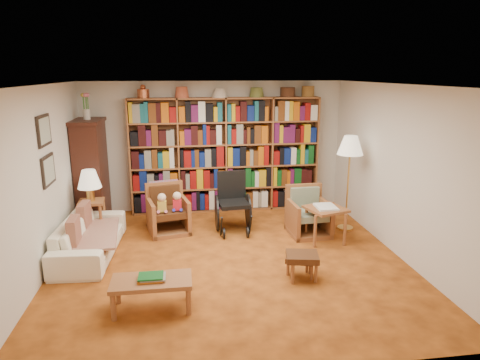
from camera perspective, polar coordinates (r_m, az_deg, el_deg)
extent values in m
plane|color=#BB5F1C|center=(6.38, -1.37, -10.48)|extent=(5.00, 5.00, 0.00)
plane|color=white|center=(5.80, -1.52, 12.58)|extent=(5.00, 5.00, 0.00)
plane|color=silver|center=(8.41, -3.42, 4.51)|extent=(5.00, 0.00, 5.00)
plane|color=silver|center=(3.62, 3.20, -8.90)|extent=(5.00, 0.00, 5.00)
plane|color=silver|center=(6.21, -25.02, -0.32)|extent=(0.00, 5.00, 5.00)
plane|color=silver|center=(6.72, 20.24, 1.17)|extent=(0.00, 5.00, 5.00)
cube|color=brown|center=(8.29, -1.94, 3.34)|extent=(3.60, 0.30, 2.20)
cube|color=#3A150F|center=(8.12, -19.16, 0.86)|extent=(0.45, 0.90, 1.80)
cube|color=#3A150F|center=(7.96, -19.70, 7.38)|extent=(0.50, 0.95, 0.06)
cylinder|color=beige|center=(7.95, -19.78, 8.24)|extent=(0.12, 0.12, 0.18)
cube|color=black|center=(6.37, -24.70, 6.02)|extent=(0.03, 0.52, 0.42)
cube|color=gray|center=(6.37, -24.57, 6.03)|extent=(0.01, 0.44, 0.34)
cube|color=black|center=(6.46, -24.20, 1.20)|extent=(0.03, 0.52, 0.42)
cube|color=gray|center=(6.46, -24.07, 1.21)|extent=(0.01, 0.44, 0.34)
imported|color=white|center=(6.82, -19.39, -7.18)|extent=(1.90, 0.83, 0.54)
cube|color=beige|center=(6.80, -19.00, -6.96)|extent=(0.82, 1.36, 0.04)
cube|color=maroon|center=(7.11, -20.01, -4.84)|extent=(0.15, 0.40, 0.40)
cube|color=maroon|center=(6.46, -21.24, -6.84)|extent=(0.14, 0.40, 0.40)
cube|color=brown|center=(7.46, -19.23, -2.77)|extent=(0.43, 0.43, 0.04)
cylinder|color=brown|center=(7.43, -20.50, -5.41)|extent=(0.05, 0.05, 0.57)
cylinder|color=brown|center=(7.37, -18.03, -5.37)|extent=(0.05, 0.05, 0.57)
cylinder|color=brown|center=(7.73, -20.01, -4.61)|extent=(0.05, 0.05, 0.57)
cylinder|color=brown|center=(7.67, -17.63, -4.56)|extent=(0.05, 0.05, 0.57)
cylinder|color=gold|center=(7.42, -19.31, -1.84)|extent=(0.13, 0.13, 0.21)
cone|color=beige|center=(7.36, -19.48, 0.14)|extent=(0.38, 0.38, 0.30)
cube|color=brown|center=(7.47, -9.45, -6.58)|extent=(0.78, 0.80, 0.07)
cube|color=brown|center=(7.40, -11.80, -4.82)|extent=(0.21, 0.67, 0.58)
cube|color=brown|center=(7.38, -7.24, -4.68)|extent=(0.21, 0.67, 0.58)
cube|color=brown|center=(7.64, -9.51, -3.19)|extent=(0.65, 0.21, 0.81)
cube|color=#432112|center=(7.34, -9.55, -4.29)|extent=(0.62, 0.66, 0.11)
cube|color=#432112|center=(7.52, -9.58, -1.95)|extent=(0.51, 0.20, 0.34)
cube|color=#CF3753|center=(7.60, -9.58, -1.36)|extent=(0.51, 0.16, 0.36)
cube|color=brown|center=(7.37, 9.07, -6.86)|extent=(0.68, 0.70, 0.07)
cube|color=brown|center=(7.21, 6.94, -5.17)|extent=(0.10, 0.67, 0.57)
cube|color=brown|center=(7.37, 11.31, -4.89)|extent=(0.10, 0.67, 0.57)
cube|color=brown|center=(7.52, 8.52, -3.46)|extent=(0.64, 0.11, 0.80)
cube|color=gray|center=(7.24, 9.23, -4.57)|extent=(0.53, 0.59, 0.11)
cube|color=gray|center=(7.41, 8.71, -2.23)|extent=(0.50, 0.12, 0.34)
cube|color=black|center=(7.26, -0.89, -3.18)|extent=(0.54, 0.54, 0.07)
cube|color=black|center=(7.41, -1.13, -0.61)|extent=(0.50, 0.10, 0.49)
cylinder|color=black|center=(7.40, -3.10, -4.39)|extent=(0.03, 0.61, 0.61)
cylinder|color=black|center=(7.46, 1.10, -4.21)|extent=(0.03, 0.61, 0.61)
cylinder|color=black|center=(7.09, -2.16, -7.12)|extent=(0.03, 0.18, 0.18)
cylinder|color=black|center=(7.13, 1.02, -6.96)|extent=(0.03, 0.18, 0.18)
cylinder|color=gold|center=(7.75, 13.84, -6.20)|extent=(0.28, 0.28, 0.03)
cylinder|color=gold|center=(7.55, 14.14, -1.39)|extent=(0.03, 0.03, 1.38)
cone|color=beige|center=(7.38, 14.51, 4.52)|extent=(0.43, 0.43, 0.32)
cube|color=brown|center=(6.97, 11.37, -3.80)|extent=(0.70, 0.70, 0.04)
cylinder|color=brown|center=(6.78, 9.98, -6.79)|extent=(0.05, 0.05, 0.52)
cylinder|color=brown|center=(6.94, 13.81, -6.50)|extent=(0.05, 0.05, 0.52)
cylinder|color=brown|center=(7.21, 8.81, -5.44)|extent=(0.05, 0.05, 0.52)
cylinder|color=brown|center=(7.36, 12.43, -5.20)|extent=(0.05, 0.05, 0.52)
cube|color=silver|center=(6.96, 11.38, -3.53)|extent=(0.40, 0.45, 0.03)
cube|color=#432112|center=(5.82, 8.00, -10.28)|extent=(0.44, 0.41, 0.07)
cylinder|color=brown|center=(5.75, 6.93, -12.20)|extent=(0.04, 0.04, 0.23)
cylinder|color=brown|center=(5.83, 9.53, -11.95)|extent=(0.04, 0.04, 0.23)
cylinder|color=brown|center=(5.94, 6.39, -11.29)|extent=(0.04, 0.04, 0.23)
cylinder|color=brown|center=(6.01, 8.91, -11.07)|extent=(0.04, 0.04, 0.23)
cube|color=#432112|center=(5.75, 8.30, -10.11)|extent=(0.47, 0.43, 0.08)
cylinder|color=brown|center=(5.68, 7.04, -12.37)|extent=(0.04, 0.04, 0.27)
cylinder|color=brown|center=(5.76, 10.10, -12.08)|extent=(0.04, 0.04, 0.27)
cylinder|color=brown|center=(5.90, 6.41, -11.30)|extent=(0.04, 0.04, 0.27)
cylinder|color=brown|center=(5.98, 9.36, -11.05)|extent=(0.04, 0.04, 0.27)
cube|color=brown|center=(5.11, -11.72, -13.11)|extent=(0.91, 0.46, 0.05)
cylinder|color=brown|center=(5.09, -16.55, -15.95)|extent=(0.06, 0.06, 0.32)
cylinder|color=brown|center=(5.02, -6.87, -15.82)|extent=(0.06, 0.06, 0.32)
cylinder|color=brown|center=(5.40, -15.99, -14.02)|extent=(0.06, 0.06, 0.32)
cylinder|color=brown|center=(5.35, -6.97, -13.86)|extent=(0.06, 0.06, 0.32)
cube|color=brown|center=(5.09, -11.75, -12.59)|extent=(0.28, 0.22, 0.05)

